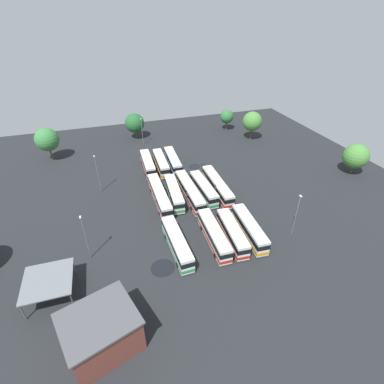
% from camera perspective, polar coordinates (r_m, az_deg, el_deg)
% --- Properties ---
extents(ground_plane, '(113.52, 113.52, 0.00)m').
position_cam_1_polar(ground_plane, '(68.22, -0.48, -1.11)').
color(ground_plane, black).
extents(bus_row0_slot0, '(12.59, 3.17, 3.61)m').
position_cam_1_polar(bus_row0_slot0, '(57.37, 11.40, -7.14)').
color(bus_row0_slot0, silver).
rests_on(bus_row0_slot0, ground_plane).
extents(bus_row0_slot1, '(11.97, 3.30, 3.61)m').
position_cam_1_polar(bus_row0_slot1, '(55.81, 8.06, -8.08)').
color(bus_row0_slot1, silver).
rests_on(bus_row0_slot1, ground_plane).
extents(bus_row0_slot2, '(12.96, 2.85, 3.61)m').
position_cam_1_polar(bus_row0_slot2, '(55.03, 4.39, -8.50)').
color(bus_row0_slot2, silver).
rests_on(bus_row0_slot2, ground_plane).
extents(bus_row0_slot4, '(12.73, 2.85, 3.61)m').
position_cam_1_polar(bus_row0_slot4, '(53.25, -3.02, -10.16)').
color(bus_row0_slot4, silver).
rests_on(bus_row0_slot4, ground_plane).
extents(bus_row1_slot0, '(15.72, 2.82, 3.61)m').
position_cam_1_polar(bus_row1_slot0, '(69.40, 5.08, 1.28)').
color(bus_row1_slot0, silver).
rests_on(bus_row1_slot0, ground_plane).
extents(bus_row1_slot1, '(12.90, 2.83, 3.61)m').
position_cam_1_polar(bus_row1_slot1, '(68.09, 2.33, 0.71)').
color(bus_row1_slot1, silver).
rests_on(bus_row1_slot1, ground_plane).
extents(bus_row1_slot2, '(15.69, 2.61, 3.61)m').
position_cam_1_polar(bus_row1_slot2, '(66.99, -0.48, 0.14)').
color(bus_row1_slot2, silver).
rests_on(bus_row1_slot2, ground_plane).
extents(bus_row1_slot3, '(12.79, 3.37, 3.61)m').
position_cam_1_polar(bus_row1_slot3, '(66.57, -3.60, -0.17)').
color(bus_row1_slot3, silver).
rests_on(bus_row1_slot3, ground_plane).
extents(bus_row1_slot4, '(15.68, 2.55, 3.61)m').
position_cam_1_polar(bus_row1_slot4, '(65.91, -6.52, -0.71)').
color(bus_row1_slot4, silver).
rests_on(bus_row1_slot4, ground_plane).
extents(bus_row2_slot2, '(13.03, 3.11, 3.61)m').
position_cam_1_polar(bus_row2_slot2, '(81.01, -3.87, 6.28)').
color(bus_row2_slot2, silver).
rests_on(bus_row2_slot2, ground_plane).
extents(bus_row2_slot3, '(12.70, 2.92, 3.61)m').
position_cam_1_polar(bus_row2_slot3, '(80.08, -6.23, 5.82)').
color(bus_row2_slot3, silver).
rests_on(bus_row2_slot3, ground_plane).
extents(bus_row2_slot4, '(12.55, 2.87, 3.61)m').
position_cam_1_polar(bus_row2_slot4, '(80.14, -8.85, 5.63)').
color(bus_row2_slot4, silver).
rests_on(bus_row2_slot4, ground_plane).
extents(depot_building, '(10.38, 11.22, 5.87)m').
position_cam_1_polar(depot_building, '(42.84, -17.67, -25.09)').
color(depot_building, brown).
rests_on(depot_building, ground_plane).
extents(maintenance_shelter, '(7.66, 7.39, 3.47)m').
position_cam_1_polar(maintenance_shelter, '(50.57, -26.94, -15.54)').
color(maintenance_shelter, slate).
rests_on(maintenance_shelter, ground_plane).
extents(lamp_post_near_entrance, '(0.56, 0.28, 9.65)m').
position_cam_1_polar(lamp_post_near_entrance, '(71.49, -18.39, 3.70)').
color(lamp_post_near_entrance, slate).
rests_on(lamp_post_near_entrance, ground_plane).
extents(lamp_post_by_building, '(0.56, 0.28, 9.40)m').
position_cam_1_polar(lamp_post_by_building, '(58.05, 20.14, -4.19)').
color(lamp_post_by_building, slate).
rests_on(lamp_post_by_building, ground_plane).
extents(lamp_post_mid_lot, '(0.56, 0.28, 9.39)m').
position_cam_1_polar(lamp_post_mid_lot, '(53.04, -20.56, -8.28)').
color(lamp_post_mid_lot, slate).
rests_on(lamp_post_mid_lot, ground_plane).
extents(lamp_post_far_corner, '(0.56, 0.28, 8.86)m').
position_cam_1_polar(lamp_post_far_corner, '(95.26, -9.97, 12.01)').
color(lamp_post_far_corner, slate).
rests_on(lamp_post_far_corner, ground_plane).
extents(tree_northeast, '(6.66, 6.66, 9.72)m').
position_cam_1_polar(tree_northeast, '(92.93, -27.04, 9.34)').
color(tree_northeast, brown).
rests_on(tree_northeast, ground_plane).
extents(tree_northwest, '(6.38, 6.38, 9.50)m').
position_cam_1_polar(tree_northwest, '(99.77, 11.97, 13.66)').
color(tree_northwest, brown).
rests_on(tree_northwest, ground_plane).
extents(tree_west_edge, '(6.44, 6.44, 8.55)m').
position_cam_1_polar(tree_west_edge, '(100.92, -11.41, 13.36)').
color(tree_west_edge, brown).
rests_on(tree_west_edge, ground_plane).
extents(tree_east_edge, '(4.78, 4.78, 7.34)m').
position_cam_1_polar(tree_east_edge, '(107.51, 6.98, 14.75)').
color(tree_east_edge, brown).
rests_on(tree_east_edge, ground_plane).
extents(tree_south_edge, '(6.59, 6.59, 8.42)m').
position_cam_1_polar(tree_south_edge, '(87.68, 29.96, 6.25)').
color(tree_south_edge, brown).
rests_on(tree_south_edge, ground_plane).
extents(puddle_between_rows, '(4.23, 4.23, 0.01)m').
position_cam_1_polar(puddle_between_rows, '(51.82, -5.88, -14.87)').
color(puddle_between_rows, black).
rests_on(puddle_between_rows, ground_plane).
extents(puddle_near_shelter, '(3.47, 3.47, 0.01)m').
position_cam_1_polar(puddle_near_shelter, '(81.78, 0.48, 5.13)').
color(puddle_near_shelter, black).
rests_on(puddle_near_shelter, ground_plane).
extents(puddle_back_corner, '(1.65, 1.65, 0.01)m').
position_cam_1_polar(puddle_back_corner, '(82.56, 2.25, 5.39)').
color(puddle_back_corner, black).
rests_on(puddle_back_corner, ground_plane).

